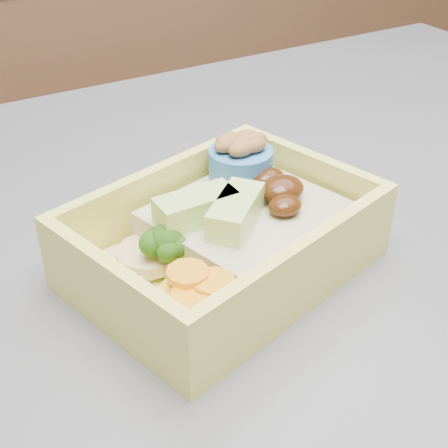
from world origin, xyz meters
TOP-DOWN VIEW (x-y plane):
  - bento_box at (0.06, -0.05)m, footprint 0.22×0.19m

SIDE VIEW (x-z plane):
  - bento_box at x=0.06m, z-range 0.91..0.98m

